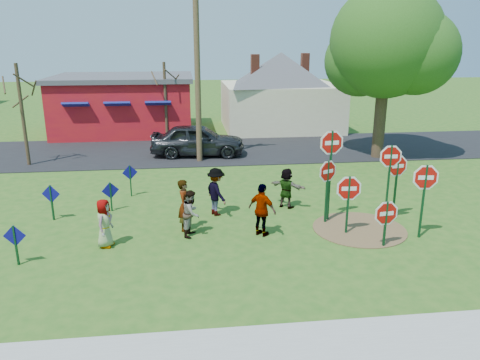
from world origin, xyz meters
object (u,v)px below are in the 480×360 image
object	(u,v)px
person_b	(185,205)
person_a	(104,223)
stop_sign_d	(397,171)
leafy_tree	(389,48)
stop_sign_b	(331,152)
stop_sign_a	(349,193)
utility_pole	(197,64)
stop_sign_c	(390,166)
suv	(198,140)

from	to	relation	value
person_b	person_a	bearing A→B (deg)	125.67
stop_sign_d	leafy_tree	world-z (taller)	leafy_tree
stop_sign_b	leafy_tree	size ratio (longest dim) A/B	0.38
stop_sign_d	stop_sign_a	bearing A→B (deg)	-161.43
utility_pole	person_b	bearing A→B (deg)	-95.04
person_a	utility_pole	size ratio (longest dim) A/B	0.16
stop_sign_b	person_a	world-z (taller)	stop_sign_b
person_a	leafy_tree	size ratio (longest dim) A/B	0.17
person_b	stop_sign_c	bearing A→B (deg)	-79.30
stop_sign_c	person_b	xyz separation A→B (m)	(-7.06, 0.29, -1.22)
person_b	utility_pole	xyz separation A→B (m)	(0.82, 9.34, 4.17)
stop_sign_b	utility_pole	bearing A→B (deg)	109.67
person_b	suv	world-z (taller)	person_b
stop_sign_c	person_b	distance (m)	7.17
stop_sign_a	stop_sign_d	bearing A→B (deg)	31.40
person_a	leafy_tree	xyz separation A→B (m)	(13.29, 10.11, 5.08)
stop_sign_d	utility_pole	distance (m)	11.82
stop_sign_a	person_b	size ratio (longest dim) A/B	1.20
stop_sign_a	leafy_tree	size ratio (longest dim) A/B	0.24
stop_sign_b	stop_sign_a	bearing A→B (deg)	-84.28
stop_sign_a	stop_sign_b	size ratio (longest dim) A/B	0.63
stop_sign_c	person_a	distance (m)	9.69
stop_sign_c	suv	xyz separation A→B (m)	(-6.28, 10.86, -1.20)
person_a	suv	distance (m)	12.07
suv	utility_pole	world-z (taller)	utility_pole
stop_sign_c	suv	distance (m)	12.60
stop_sign_a	suv	bearing A→B (deg)	115.21
stop_sign_a	suv	size ratio (longest dim) A/B	0.42
stop_sign_a	person_a	size ratio (longest dim) A/B	1.38
person_a	utility_pole	xyz separation A→B (m)	(3.34, 10.39, 4.28)
stop_sign_c	stop_sign_a	bearing A→B (deg)	-155.91
person_a	stop_sign_c	bearing A→B (deg)	-71.32
stop_sign_d	person_b	size ratio (longest dim) A/B	1.39
stop_sign_b	suv	xyz separation A→B (m)	(-4.37, 10.24, -1.61)
stop_sign_d	suv	world-z (taller)	stop_sign_d
stop_sign_b	stop_sign_d	bearing A→B (deg)	-8.44
stop_sign_d	person_b	bearing A→B (deg)	172.07
stop_sign_b	stop_sign_d	distance (m)	2.55
suv	stop_sign_d	bearing A→B (deg)	-141.76
stop_sign_b	person_a	size ratio (longest dim) A/B	2.19
person_b	stop_sign_d	bearing A→B (deg)	-75.33
stop_sign_a	person_b	xyz separation A→B (m)	(-5.41, 0.95, -0.55)
stop_sign_b	stop_sign_d	xyz separation A→B (m)	(2.44, -0.11, -0.73)
stop_sign_b	stop_sign_c	world-z (taller)	stop_sign_b
stop_sign_a	utility_pole	world-z (taller)	utility_pole
stop_sign_d	person_b	distance (m)	7.64
stop_sign_a	leafy_tree	world-z (taller)	leafy_tree
utility_pole	person_a	bearing A→B (deg)	-107.82
stop_sign_d	person_a	distance (m)	10.23
stop_sign_a	stop_sign_c	xyz separation A→B (m)	(1.65, 0.66, 0.67)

